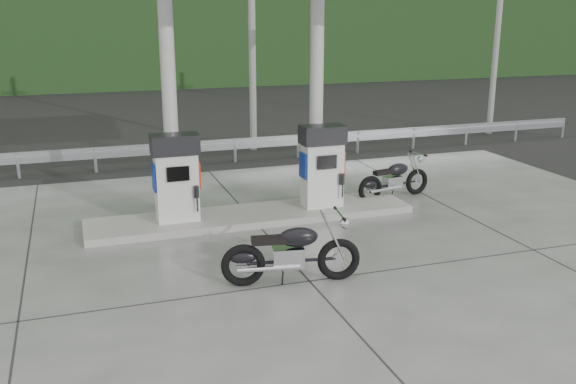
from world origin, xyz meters
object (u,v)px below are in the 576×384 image
object	(u,v)px
motorcycle_right	(394,180)
gas_pump_left	(176,178)
motorcycle_left	(291,253)
gas_pump_right	(322,166)

from	to	relation	value
motorcycle_right	gas_pump_left	bearing A→B (deg)	174.74
motorcycle_left	motorcycle_right	distance (m)	5.57
gas_pump_left	motorcycle_left	size ratio (longest dim) A/B	0.83
gas_pump_left	motorcycle_left	world-z (taller)	gas_pump_left
motorcycle_left	motorcycle_right	xyz separation A→B (m)	(3.95, 3.93, -0.06)
gas_pump_left	motorcycle_left	xyz separation A→B (m)	(1.30, -3.44, -0.54)
gas_pump_left	gas_pump_right	size ratio (longest dim) A/B	1.00
gas_pump_left	gas_pump_right	distance (m)	3.20
gas_pump_left	gas_pump_right	world-z (taller)	same
gas_pump_right	motorcycle_left	world-z (taller)	gas_pump_right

